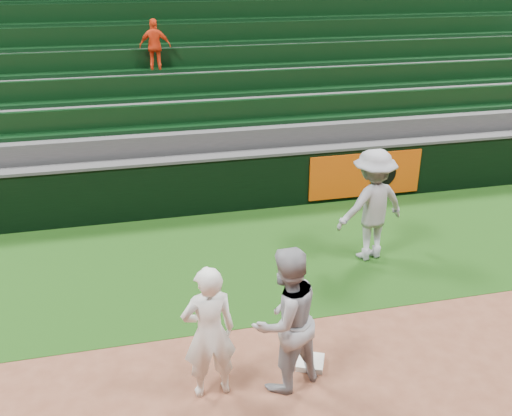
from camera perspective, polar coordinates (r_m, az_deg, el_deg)
The scene contains 8 objects.
ground at distance 8.09m, azimuth 4.86°, elevation -14.98°, with size 70.00×70.00×0.00m, color brown.
foul_grass at distance 10.48m, azimuth -0.17°, elevation -4.88°, with size 36.00×4.20×0.01m, color #14370D.
first_base at distance 8.00m, azimuth 5.45°, elevation -15.11°, with size 0.36×0.36×0.08m, color white.
first_baseman at distance 7.05m, azimuth -4.72°, elevation -12.34°, with size 0.66×0.43×1.81m, color white.
baserunner at distance 7.14m, azimuth 2.97°, elevation -11.11°, with size 0.95×0.74×1.95m, color #9EA0A9.
base_coach at distance 10.24m, azimuth 11.52°, elevation 0.28°, with size 1.32×0.76×2.05m, color #989BA5.
field_wall at distance 12.17m, azimuth -2.42°, elevation 2.64°, with size 36.00×0.45×1.25m.
stadium_seating at distance 15.42m, azimuth -5.35°, elevation 11.35°, with size 36.00×5.95×5.60m.
Camera 1 is at (-2.08, -5.93, 5.09)m, focal length 40.00 mm.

